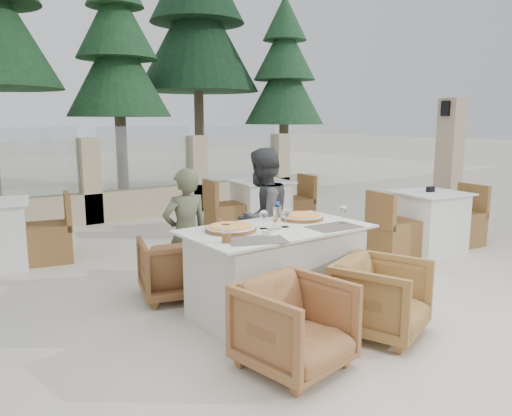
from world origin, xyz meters
TOP-DOWN VIEW (x-y plane):
  - ground at (0.00, 0.00)m, footprint 80.00×80.00m
  - perimeter_wall_far at (0.00, 4.80)m, footprint 10.00×0.34m
  - lantern_pillar at (4.20, 1.00)m, footprint 0.34×0.34m
  - pine_centre at (1.50, 7.20)m, footprint 2.20×2.20m
  - pine_mid_right at (3.80, 7.80)m, footprint 2.99×2.99m
  - pine_far_right at (5.50, 6.50)m, footprint 1.98×1.98m
  - dining_table at (0.02, -0.06)m, footprint 1.60×0.90m
  - placemat_near_left at (-0.39, -0.33)m, footprint 0.53×0.45m
  - placemat_near_right at (0.44, -0.34)m, footprint 0.47×0.33m
  - pizza_left at (-0.37, 0.06)m, footprint 0.54×0.54m
  - pizza_right at (0.43, 0.08)m, footprint 0.51×0.51m
  - water_bottle at (-0.01, -0.10)m, footprint 0.08×0.08m
  - wine_glass_centre at (-0.10, -0.03)m, footprint 0.09×0.09m
  - wine_glass_near at (0.10, -0.09)m, footprint 0.08×0.08m
  - wine_glass_corner at (0.61, -0.27)m, footprint 0.10×0.10m
  - beer_glass_left at (-0.62, -0.25)m, footprint 0.08×0.08m
  - beer_glass_right at (0.25, 0.21)m, footprint 0.09×0.09m
  - olive_dish at (-0.18, -0.23)m, footprint 0.14×0.14m
  - armchair_far_left at (-0.52, 0.83)m, footprint 0.78×0.79m
  - armchair_far_right at (0.46, 0.85)m, footprint 0.87×0.88m
  - armchair_near_left at (-0.51, -0.92)m, footprint 0.75×0.77m
  - armchair_near_right at (0.41, -0.91)m, footprint 0.84×0.85m
  - diner_left at (-0.44, 0.72)m, footprint 0.47×0.32m
  - diner_right at (0.34, 0.57)m, footprint 0.82×0.73m
  - bg_table_b at (1.93, 2.70)m, footprint 1.75×1.07m
  - bg_table_c at (2.97, 0.45)m, footprint 1.74×1.05m

SIDE VIEW (x-z plane):
  - ground at x=0.00m, z-range 0.00..0.00m
  - armchair_far_left at x=-0.52m, z-range 0.00..0.59m
  - armchair_near_right at x=0.41m, z-range 0.00..0.61m
  - armchair_near_left at x=-0.51m, z-range 0.00..0.62m
  - armchair_far_right at x=0.46m, z-range 0.00..0.64m
  - dining_table at x=0.02m, z-range 0.00..0.77m
  - bg_table_b at x=1.93m, z-range 0.00..0.77m
  - bg_table_c at x=2.97m, z-range 0.00..0.77m
  - diner_left at x=-0.44m, z-range 0.00..1.25m
  - diner_right at x=0.34m, z-range 0.00..1.42m
  - placemat_near_left at x=-0.39m, z-range 0.77..0.77m
  - placemat_near_right at x=0.44m, z-range 0.77..0.77m
  - olive_dish at x=-0.18m, z-range 0.77..0.81m
  - pizza_right at x=0.43m, z-range 0.77..0.82m
  - pizza_left at x=-0.37m, z-range 0.77..0.83m
  - perimeter_wall_far at x=0.00m, z-range 0.00..1.60m
  - beer_glass_left at x=-0.62m, z-range 0.77..0.91m
  - beer_glass_right at x=0.25m, z-range 0.77..0.91m
  - wine_glass_centre at x=-0.10m, z-range 0.77..0.95m
  - wine_glass_near at x=0.10m, z-range 0.77..0.95m
  - wine_glass_corner at x=0.61m, z-range 0.77..0.95m
  - water_bottle at x=-0.01m, z-range 0.77..1.00m
  - lantern_pillar at x=4.20m, z-range 0.00..2.00m
  - pine_far_right at x=5.50m, z-range 0.00..4.50m
  - pine_centre at x=1.50m, z-range 0.00..5.00m
  - pine_mid_right at x=3.80m, z-range 0.00..6.80m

